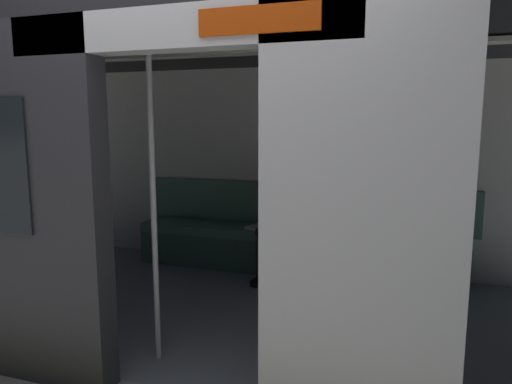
# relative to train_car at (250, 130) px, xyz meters

# --- Properties ---
(train_car) EXTENTS (6.40, 2.87, 2.20)m
(train_car) POSITION_rel_train_car_xyz_m (0.00, 0.00, 0.00)
(train_car) COLOR silver
(train_car) RESTS_ON ground_plane
(bench_seat) EXTENTS (3.29, 0.44, 0.44)m
(bench_seat) POSITION_rel_train_car_xyz_m (-0.05, -1.10, -1.13)
(bench_seat) COLOR #4C7566
(bench_seat) RESTS_ON ground_plane
(person_seated) EXTENTS (0.55, 0.70, 1.17)m
(person_seated) POSITION_rel_train_car_xyz_m (0.03, -1.05, -0.81)
(person_seated) COLOR pink
(person_seated) RESTS_ON ground_plane
(handbag) EXTENTS (0.26, 0.15, 0.17)m
(handbag) POSITION_rel_train_car_xyz_m (-0.37, -1.17, -0.95)
(handbag) COLOR black
(handbag) RESTS_ON bench_seat
(book) EXTENTS (0.23, 0.26, 0.03)m
(book) POSITION_rel_train_car_xyz_m (0.32, -1.12, -1.02)
(book) COLOR silver
(book) RESTS_ON bench_seat
(grab_pole_door) EXTENTS (0.04, 0.04, 2.06)m
(grab_pole_door) POSITION_rel_train_car_xyz_m (0.34, 0.84, -0.44)
(grab_pole_door) COLOR silver
(grab_pole_door) RESTS_ON ground_plane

